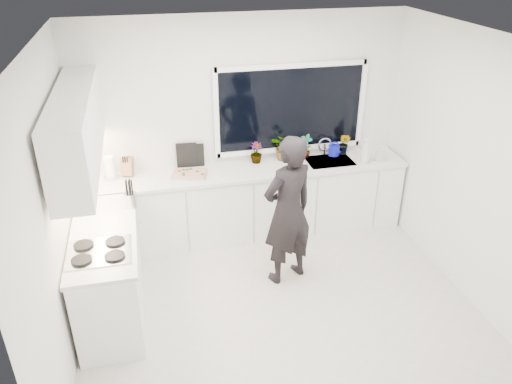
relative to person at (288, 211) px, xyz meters
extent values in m
cube|color=beige|center=(-0.21, -0.45, -0.86)|extent=(4.00, 3.50, 0.02)
cube|color=white|center=(-0.21, 1.31, 0.50)|extent=(4.00, 0.02, 2.70)
cube|color=white|center=(-2.22, -0.45, 0.50)|extent=(0.02, 3.50, 2.70)
cube|color=white|center=(1.80, -0.45, 0.50)|extent=(0.02, 3.50, 2.70)
cube|color=white|center=(-0.21, -0.45, 1.86)|extent=(4.00, 3.50, 0.02)
cube|color=black|center=(0.39, 1.27, 0.70)|extent=(1.80, 0.02, 1.00)
cube|color=white|center=(-0.21, 1.00, -0.41)|extent=(3.92, 0.58, 0.88)
cube|color=white|center=(-1.88, -0.10, -0.41)|extent=(0.58, 1.60, 0.88)
cube|color=silver|center=(-0.21, 0.99, 0.05)|extent=(3.94, 0.62, 0.04)
cube|color=silver|center=(-1.88, -0.10, 0.05)|extent=(0.62, 1.60, 0.04)
cube|color=white|center=(-2.00, 0.25, 1.00)|extent=(0.34, 2.10, 0.70)
cube|color=silver|center=(0.84, 1.00, 0.02)|extent=(0.58, 0.42, 0.14)
cylinder|color=silver|center=(0.84, 1.20, 0.18)|extent=(0.03, 0.03, 0.22)
cube|color=black|center=(-1.90, -0.45, 0.08)|extent=(0.56, 0.48, 0.03)
imported|color=black|center=(0.00, 0.00, 0.00)|extent=(0.73, 0.60, 1.70)
cube|color=#B5B5B9|center=(-0.93, 0.97, 0.08)|extent=(0.47, 0.40, 0.03)
cube|color=#B22217|center=(-0.93, 0.97, 0.10)|extent=(0.43, 0.35, 0.01)
cylinder|color=#1217AF|center=(0.95, 1.16, 0.13)|extent=(0.16, 0.16, 0.13)
cylinder|color=white|center=(-1.83, 1.10, 0.20)|extent=(0.11, 0.11, 0.26)
cube|color=#936744|center=(-1.63, 1.14, 0.18)|extent=(0.15, 0.14, 0.22)
cylinder|color=silver|center=(-1.61, 0.35, 0.15)|extent=(0.17, 0.17, 0.16)
cube|color=black|center=(-0.82, 1.24, 0.21)|extent=(0.22, 0.04, 0.28)
cube|color=black|center=(-0.93, 1.24, 0.22)|extent=(0.25, 0.04, 0.30)
imported|color=#26662D|center=(-0.07, 1.16, 0.20)|extent=(0.17, 0.17, 0.26)
imported|color=#26662D|center=(0.29, 1.16, 0.24)|extent=(0.40, 0.41, 0.34)
imported|color=#26662D|center=(0.57, 1.16, 0.22)|extent=(0.19, 0.19, 0.31)
imported|color=#26662D|center=(1.09, 1.16, 0.21)|extent=(0.19, 0.20, 0.28)
imported|color=#D8BF66|center=(1.25, 0.85, 0.23)|extent=(0.17, 0.17, 0.32)
imported|color=#D8BF66|center=(1.44, 0.85, 0.16)|extent=(0.11, 0.11, 0.19)
camera|label=1|loc=(-1.37, -4.39, 2.63)|focal=35.00mm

